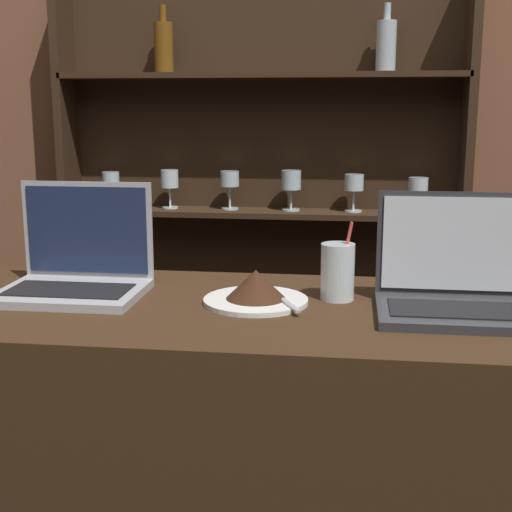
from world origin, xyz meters
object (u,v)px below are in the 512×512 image
laptop_far (454,287)px  water_glass (338,272)px  cake_plate (256,290)px  laptop_near (77,269)px

laptop_far → water_glass: bearing=164.7°
water_glass → laptop_far: bearing=-15.3°
laptop_far → cake_plate: (-0.40, 0.01, -0.02)m
laptop_near → laptop_far: bearing=-3.4°
laptop_far → laptop_near: bearing=176.6°
cake_plate → water_glass: bearing=17.1°
laptop_near → water_glass: 0.57m
water_glass → cake_plate: bearing=-162.9°
water_glass → laptop_near: bearing=-178.3°
laptop_far → cake_plate: laptop_far is taller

